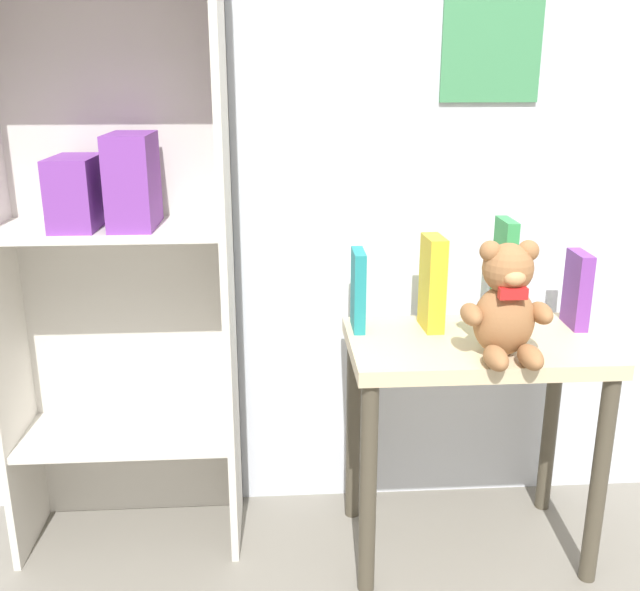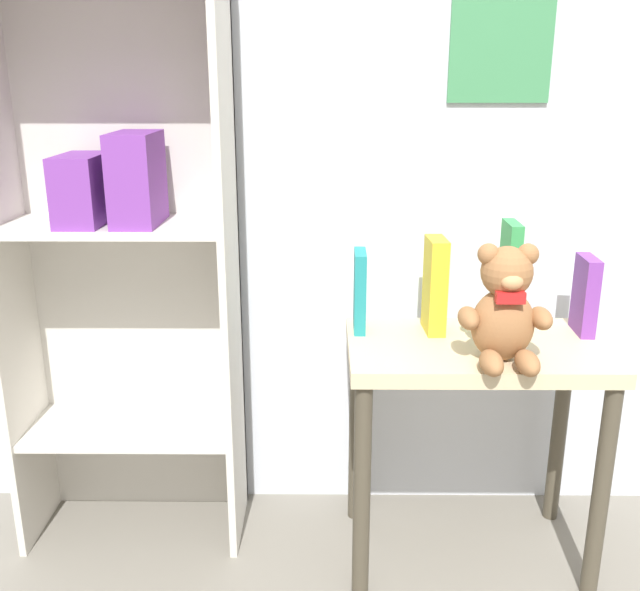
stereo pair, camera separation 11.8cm
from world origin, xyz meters
The scene contains 8 objects.
wall_back centered at (0.00, 1.48, 1.25)m, with size 4.80×0.07×2.50m.
bookshelf_side centered at (-0.75, 1.34, 0.93)m, with size 0.56×0.27×1.67m.
display_table centered at (0.10, 1.20, 0.47)m, with size 0.60×0.36×0.58m.
teddy_bear centered at (0.14, 1.09, 0.70)m, with size 0.20×0.18×0.26m.
book_standing_teal centered at (-0.17, 1.30, 0.67)m, with size 0.03×0.11×0.20m, color teal.
book_standing_yellow centered at (0.01, 1.29, 0.69)m, with size 0.04×0.10×0.23m, color gold.
book_standing_green centered at (0.19, 1.30, 0.71)m, with size 0.03×0.11×0.27m, color #33934C.
book_standing_purple centered at (0.38, 1.28, 0.67)m, with size 0.03×0.11×0.19m, color purple.
Camera 2 is at (-0.25, -0.37, 1.18)m, focal length 40.00 mm.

